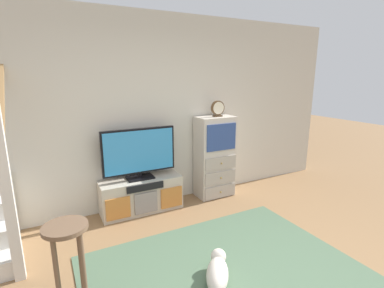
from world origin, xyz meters
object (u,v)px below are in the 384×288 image
Objects in this scene: side_cabinet at (215,157)px; desk_clock at (218,109)px; television at (139,152)px; bar_stool_near at (67,249)px; dog at (218,272)px; media_console at (142,195)px.

side_cabinet is 5.26× the size of desk_clock.
television reaches higher than bar_stool_near.
side_cabinet reaches higher than bar_stool_near.
television is 1.33m from desk_clock.
side_cabinet reaches higher than dog.
media_console is at bearing -179.51° from side_cabinet.
television is 1.22m from side_cabinet.
side_cabinet is at bearing 32.53° from bar_stool_near.
desk_clock is at bearing -0.23° from media_console.
desk_clock reaches higher than television.
desk_clock is (0.02, -0.01, 0.75)m from side_cabinet.
television reaches higher than media_console.
media_console is at bearing -90.00° from television.
desk_clock reaches higher than media_console.
side_cabinet is 2.66m from bar_stool_near.
television is 4.19× the size of desk_clock.
dog is (-1.04, -1.72, -0.51)m from side_cabinet.
media_console is 1.67m from desk_clock.
bar_stool_near reaches higher than dog.
television is 1.80m from bar_stool_near.
side_cabinet is (1.20, -0.01, -0.22)m from television.
media_console is at bearing 95.31° from dog.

